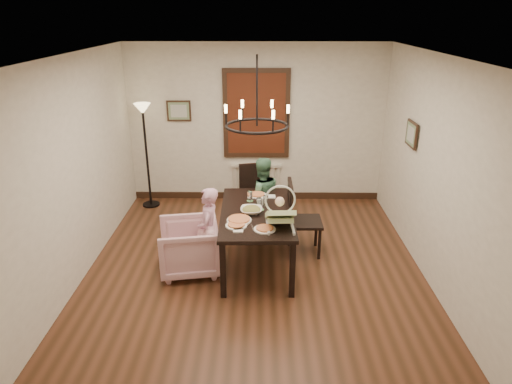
{
  "coord_description": "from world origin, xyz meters",
  "views": [
    {
      "loc": [
        0.08,
        -5.4,
        3.27
      ],
      "look_at": [
        0.02,
        0.17,
        1.05
      ],
      "focal_mm": 32.0,
      "sensor_mm": 36.0,
      "label": 1
    }
  ],
  "objects_px": {
    "dining_table": "(257,217)",
    "baby_bouncer": "(280,213)",
    "seated_man": "(261,204)",
    "chair_far": "(256,197)",
    "elderly_woman": "(209,238)",
    "chair_right": "(305,218)",
    "armchair": "(189,247)",
    "drinking_glass": "(259,203)",
    "floor_lamp": "(147,157)"
  },
  "relations": [
    {
      "from": "chair_right",
      "to": "elderly_woman",
      "type": "relative_size",
      "value": 1.11
    },
    {
      "from": "chair_right",
      "to": "armchair",
      "type": "height_order",
      "value": "chair_right"
    },
    {
      "from": "elderly_woman",
      "to": "baby_bouncer",
      "type": "xyz_separation_m",
      "value": [
        0.92,
        -0.25,
        0.48
      ]
    },
    {
      "from": "dining_table",
      "to": "drinking_glass",
      "type": "relative_size",
      "value": 11.92
    },
    {
      "from": "armchair",
      "to": "chair_right",
      "type": "bearing_deg",
      "value": 98.76
    },
    {
      "from": "floor_lamp",
      "to": "chair_right",
      "type": "bearing_deg",
      "value": -32.98
    },
    {
      "from": "dining_table",
      "to": "baby_bouncer",
      "type": "xyz_separation_m",
      "value": [
        0.29,
        -0.45,
        0.27
      ]
    },
    {
      "from": "drinking_glass",
      "to": "floor_lamp",
      "type": "distance_m",
      "value": 2.73
    },
    {
      "from": "dining_table",
      "to": "chair_right",
      "type": "bearing_deg",
      "value": 25.11
    },
    {
      "from": "dining_table",
      "to": "elderly_woman",
      "type": "distance_m",
      "value": 0.69
    },
    {
      "from": "chair_far",
      "to": "elderly_woman",
      "type": "height_order",
      "value": "chair_far"
    },
    {
      "from": "dining_table",
      "to": "drinking_glass",
      "type": "height_order",
      "value": "drinking_glass"
    },
    {
      "from": "dining_table",
      "to": "seated_man",
      "type": "distance_m",
      "value": 0.89
    },
    {
      "from": "baby_bouncer",
      "to": "floor_lamp",
      "type": "bearing_deg",
      "value": 129.23
    },
    {
      "from": "elderly_woman",
      "to": "floor_lamp",
      "type": "xyz_separation_m",
      "value": [
        -1.3,
        2.22,
        0.41
      ]
    },
    {
      "from": "dining_table",
      "to": "chair_right",
      "type": "height_order",
      "value": "chair_right"
    },
    {
      "from": "chair_right",
      "to": "drinking_glass",
      "type": "bearing_deg",
      "value": 108.02
    },
    {
      "from": "dining_table",
      "to": "chair_right",
      "type": "xyz_separation_m",
      "value": [
        0.68,
        0.34,
        -0.16
      ]
    },
    {
      "from": "chair_far",
      "to": "drinking_glass",
      "type": "relative_size",
      "value": 7.1
    },
    {
      "from": "chair_far",
      "to": "chair_right",
      "type": "height_order",
      "value": "chair_right"
    },
    {
      "from": "seated_man",
      "to": "baby_bouncer",
      "type": "xyz_separation_m",
      "value": [
        0.23,
        -1.31,
        0.45
      ]
    },
    {
      "from": "chair_far",
      "to": "armchair",
      "type": "height_order",
      "value": "chair_far"
    },
    {
      "from": "baby_bouncer",
      "to": "drinking_glass",
      "type": "relative_size",
      "value": 3.84
    },
    {
      "from": "baby_bouncer",
      "to": "dining_table",
      "type": "bearing_deg",
      "value": 120.14
    },
    {
      "from": "armchair",
      "to": "baby_bouncer",
      "type": "height_order",
      "value": "baby_bouncer"
    },
    {
      "from": "armchair",
      "to": "chair_far",
      "type": "bearing_deg",
      "value": 138.0
    },
    {
      "from": "baby_bouncer",
      "to": "floor_lamp",
      "type": "xyz_separation_m",
      "value": [
        -2.22,
        2.47,
        -0.07
      ]
    },
    {
      "from": "chair_far",
      "to": "elderly_woman",
      "type": "xyz_separation_m",
      "value": [
        -0.6,
        -1.38,
        -0.02
      ]
    },
    {
      "from": "dining_table",
      "to": "chair_far",
      "type": "xyz_separation_m",
      "value": [
        -0.03,
        1.18,
        -0.2
      ]
    },
    {
      "from": "chair_right",
      "to": "chair_far",
      "type": "bearing_deg",
      "value": 39.33
    },
    {
      "from": "dining_table",
      "to": "floor_lamp",
      "type": "height_order",
      "value": "floor_lamp"
    },
    {
      "from": "dining_table",
      "to": "baby_bouncer",
      "type": "distance_m",
      "value": 0.59
    },
    {
      "from": "chair_far",
      "to": "seated_man",
      "type": "xyz_separation_m",
      "value": [
        0.09,
        -0.32,
        0.01
      ]
    },
    {
      "from": "dining_table",
      "to": "chair_far",
      "type": "bearing_deg",
      "value": 90.27
    },
    {
      "from": "seated_man",
      "to": "drinking_glass",
      "type": "bearing_deg",
      "value": 71.57
    },
    {
      "from": "dining_table",
      "to": "seated_man",
      "type": "xyz_separation_m",
      "value": [
        0.06,
        0.87,
        -0.18
      ]
    },
    {
      "from": "dining_table",
      "to": "drinking_glass",
      "type": "bearing_deg",
      "value": 75.7
    },
    {
      "from": "dining_table",
      "to": "drinking_glass",
      "type": "xyz_separation_m",
      "value": [
        0.03,
        0.12,
        0.16
      ]
    },
    {
      "from": "chair_far",
      "to": "baby_bouncer",
      "type": "relative_size",
      "value": 1.85
    },
    {
      "from": "baby_bouncer",
      "to": "chair_right",
      "type": "bearing_deg",
      "value": 60.89
    },
    {
      "from": "armchair",
      "to": "elderly_woman",
      "type": "distance_m",
      "value": 0.31
    },
    {
      "from": "dining_table",
      "to": "chair_far",
      "type": "distance_m",
      "value": 1.2
    },
    {
      "from": "armchair",
      "to": "elderly_woman",
      "type": "bearing_deg",
      "value": 79.19
    },
    {
      "from": "seated_man",
      "to": "chair_far",
      "type": "bearing_deg",
      "value": -90.1
    },
    {
      "from": "drinking_glass",
      "to": "seated_man",
      "type": "bearing_deg",
      "value": 87.6
    },
    {
      "from": "chair_right",
      "to": "seated_man",
      "type": "relative_size",
      "value": 1.04
    },
    {
      "from": "chair_right",
      "to": "seated_man",
      "type": "distance_m",
      "value": 0.82
    },
    {
      "from": "seated_man",
      "to": "chair_right",
      "type": "bearing_deg",
      "value": 123.14
    },
    {
      "from": "baby_bouncer",
      "to": "seated_man",
      "type": "bearing_deg",
      "value": 97.21
    },
    {
      "from": "seated_man",
      "to": "baby_bouncer",
      "type": "relative_size",
      "value": 1.9
    }
  ]
}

